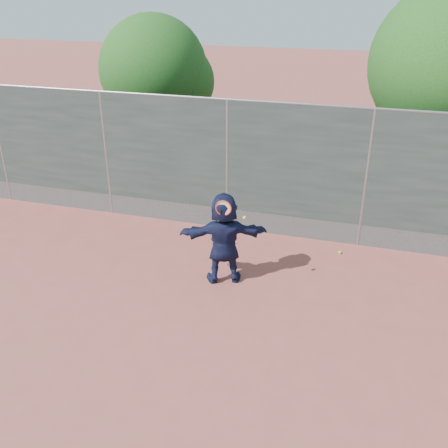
# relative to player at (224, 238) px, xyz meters

# --- Properties ---
(ground) EXTENTS (80.00, 80.00, 0.00)m
(ground) POSITION_rel_player_xyz_m (-0.59, -1.29, -0.90)
(ground) COLOR #9E4C42
(ground) RESTS_ON ground
(player) EXTENTS (1.74, 1.07, 1.79)m
(player) POSITION_rel_player_xyz_m (0.00, 0.00, 0.00)
(player) COLOR #161C3E
(player) RESTS_ON ground
(ball_ground) EXTENTS (0.07, 0.07, 0.07)m
(ball_ground) POSITION_rel_player_xyz_m (2.07, 1.68, -0.86)
(ball_ground) COLOR #B2D42F
(ball_ground) RESTS_ON ground
(fence) EXTENTS (20.00, 0.06, 3.03)m
(fence) POSITION_rel_player_xyz_m (-0.59, 2.21, 0.69)
(fence) COLOR #38423D
(fence) RESTS_ON ground
(swing_action) EXTENTS (0.58, 0.16, 0.51)m
(swing_action) POSITION_rel_player_xyz_m (0.09, -0.20, 0.68)
(swing_action) COLOR red
(swing_action) RESTS_ON ground
(tree_left) EXTENTS (3.15, 3.00, 4.53)m
(tree_left) POSITION_rel_player_xyz_m (-3.43, 5.26, 2.04)
(tree_left) COLOR #382314
(tree_left) RESTS_ON ground
(weed_clump) EXTENTS (0.68, 0.07, 0.30)m
(weed_clump) POSITION_rel_player_xyz_m (-0.29, 2.09, -0.76)
(weed_clump) COLOR #387226
(weed_clump) RESTS_ON ground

